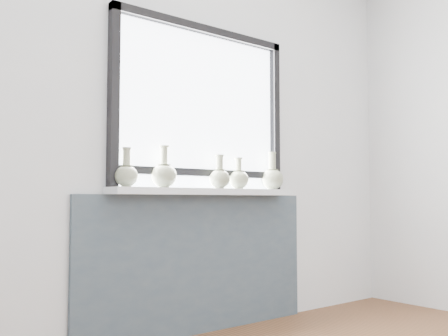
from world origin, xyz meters
TOP-DOWN VIEW (x-y plane):
  - back_wall at (0.00, 1.81)m, footprint 3.60×0.02m
  - apron_panel at (0.00, 1.78)m, footprint 1.70×0.03m
  - windowsill at (0.00, 1.71)m, footprint 1.32×0.18m
  - window at (0.00, 1.77)m, footprint 1.30×0.06m
  - vase_a at (-0.56, 1.72)m, footprint 0.13×0.13m
  - vase_b at (-0.32, 1.71)m, footprint 0.15×0.15m
  - vase_c at (0.07, 1.69)m, footprint 0.13×0.13m
  - vase_d at (0.25, 1.71)m, footprint 0.13×0.13m
  - vase_e at (0.56, 1.72)m, footprint 0.16×0.16m

SIDE VIEW (x-z plane):
  - apron_panel at x=0.00m, z-range 0.00..0.86m
  - windowsill at x=0.00m, z-range 0.86..0.90m
  - vase_d at x=0.25m, z-range 0.87..1.07m
  - vase_c at x=0.07m, z-range 0.87..1.08m
  - vase_a at x=-0.56m, z-range 0.86..1.08m
  - vase_b at x=-0.32m, z-range 0.86..1.10m
  - vase_e at x=0.56m, z-range 0.85..1.12m
  - back_wall at x=0.00m, z-range 0.00..2.60m
  - window at x=0.00m, z-range 0.92..1.97m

